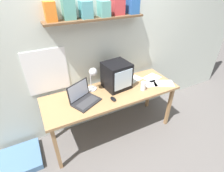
% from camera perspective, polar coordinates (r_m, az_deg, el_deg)
% --- Properties ---
extents(ground_plane, '(12.00, 12.00, 0.00)m').
position_cam_1_polar(ground_plane, '(2.91, 0.00, -14.35)').
color(ground_plane, '#605B59').
extents(back_wall, '(5.60, 0.24, 2.60)m').
position_cam_1_polar(back_wall, '(2.48, -4.41, 13.45)').
color(back_wall, silver).
rests_on(back_wall, ground_plane).
extents(corner_desk, '(1.88, 0.65, 0.76)m').
position_cam_1_polar(corner_desk, '(2.45, 0.00, -3.21)').
color(corner_desk, '#A57A4E').
rests_on(corner_desk, ground_plane).
extents(crt_monitor, '(0.37, 0.36, 0.37)m').
position_cam_1_polar(crt_monitor, '(2.43, 1.51, 3.44)').
color(crt_monitor, black).
rests_on(crt_monitor, corner_desk).
extents(laptop, '(0.42, 0.38, 0.25)m').
position_cam_1_polar(laptop, '(2.24, -9.43, -3.61)').
color(laptop, '#232326').
rests_on(laptop, corner_desk).
extents(desk_lamp, '(0.15, 0.19, 0.36)m').
position_cam_1_polar(desk_lamp, '(2.33, -6.35, 3.34)').
color(desk_lamp, silver).
rests_on(desk_lamp, corner_desk).
extents(juice_glass, '(0.07, 0.07, 0.13)m').
position_cam_1_polar(juice_glass, '(2.47, 10.16, -0.13)').
color(juice_glass, white).
rests_on(juice_glass, corner_desk).
extents(computer_mouse, '(0.07, 0.11, 0.03)m').
position_cam_1_polar(computer_mouse, '(2.26, 0.40, -4.23)').
color(computer_mouse, black).
rests_on(computer_mouse, corner_desk).
extents(loose_paper_near_monitor, '(0.23, 0.22, 0.00)m').
position_cam_1_polar(loose_paper_near_monitor, '(2.65, 12.39, 0.70)').
color(loose_paper_near_monitor, white).
rests_on(loose_paper_near_monitor, corner_desk).
extents(loose_paper_near_laptop, '(0.30, 0.25, 0.00)m').
position_cam_1_polar(loose_paper_near_laptop, '(2.82, 12.92, 2.70)').
color(loose_paper_near_laptop, white).
rests_on(loose_paper_near_laptop, corner_desk).
extents(open_notebook, '(0.29, 0.22, 0.00)m').
position_cam_1_polar(open_notebook, '(2.72, 7.08, 2.21)').
color(open_notebook, white).
rests_on(open_notebook, corner_desk).
extents(printed_handout, '(0.35, 0.30, 0.00)m').
position_cam_1_polar(printed_handout, '(2.71, 16.48, 0.85)').
color(printed_handout, white).
rests_on(printed_handout, corner_desk).
extents(floor_cushion, '(0.49, 0.49, 0.09)m').
position_cam_1_polar(floor_cushion, '(2.81, -27.46, -20.40)').
color(floor_cushion, '#4D739A').
rests_on(floor_cushion, ground_plane).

